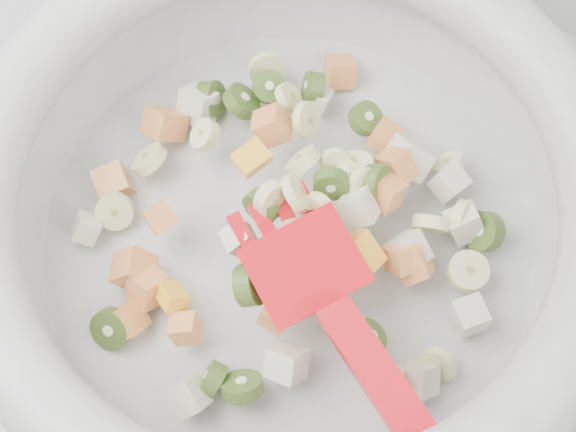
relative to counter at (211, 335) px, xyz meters
The scene contains 2 objects.
counter is the anchor object (origin of this frame).
mixing_bowl 0.53m from the counter, ahead, with size 0.49×0.43×0.12m.
Camera 1 is at (0.27, 1.24, 1.48)m, focal length 55.00 mm.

